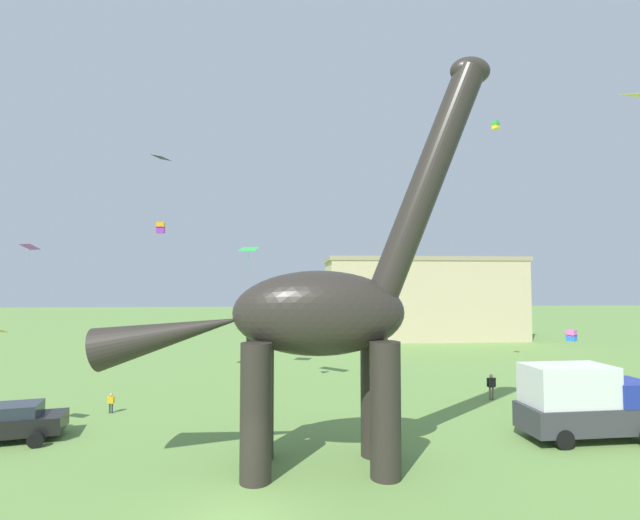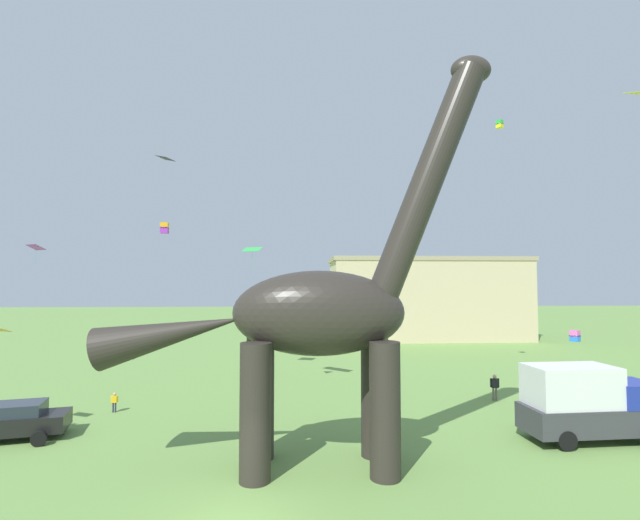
{
  "view_description": "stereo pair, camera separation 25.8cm",
  "coord_description": "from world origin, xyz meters",
  "px_view_note": "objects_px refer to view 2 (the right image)",
  "views": [
    {
      "loc": [
        1.43,
        -13.28,
        6.73
      ],
      "look_at": [
        2.59,
        3.95,
        7.62
      ],
      "focal_mm": 25.52,
      "sensor_mm": 36.0,
      "label": 1
    },
    {
      "loc": [
        1.69,
        -13.29,
        6.73
      ],
      "look_at": [
        2.59,
        3.95,
        7.62
      ],
      "focal_mm": 25.52,
      "sensor_mm": 36.0,
      "label": 2
    }
  ],
  "objects_px": {
    "person_vendor_side": "(114,400)",
    "kite_far_right": "(166,158)",
    "parked_box_truck": "(587,402)",
    "kite_apex": "(306,306)",
    "parked_sedan_left": "(14,421)",
    "kite_near_low": "(36,247)",
    "dinosaur_sculpture": "(317,313)",
    "kite_far_left": "(165,228)",
    "kite_high_left": "(252,249)",
    "kite_high_right": "(500,124)",
    "kite_mid_right": "(575,336)",
    "person_photographer": "(495,385)"
  },
  "relations": [
    {
      "from": "dinosaur_sculpture",
      "to": "parked_box_truck",
      "type": "distance_m",
      "value": 12.56
    },
    {
      "from": "dinosaur_sculpture",
      "to": "person_photographer",
      "type": "height_order",
      "value": "dinosaur_sculpture"
    },
    {
      "from": "kite_apex",
      "to": "kite_high_left",
      "type": "bearing_deg",
      "value": 151.53
    },
    {
      "from": "parked_box_truck",
      "to": "person_photographer",
      "type": "distance_m",
      "value": 6.94
    },
    {
      "from": "parked_box_truck",
      "to": "kite_near_low",
      "type": "distance_m",
      "value": 36.12
    },
    {
      "from": "person_vendor_side",
      "to": "kite_high_left",
      "type": "xyz_separation_m",
      "value": [
        6.22,
        9.21,
        8.65
      ]
    },
    {
      "from": "person_vendor_side",
      "to": "kite_mid_right",
      "type": "distance_m",
      "value": 23.18
    },
    {
      "from": "kite_far_left",
      "to": "kite_near_low",
      "type": "bearing_deg",
      "value": 164.73
    },
    {
      "from": "dinosaur_sculpture",
      "to": "kite_apex",
      "type": "height_order",
      "value": "dinosaur_sculpture"
    },
    {
      "from": "dinosaur_sculpture",
      "to": "kite_mid_right",
      "type": "height_order",
      "value": "dinosaur_sculpture"
    },
    {
      "from": "kite_near_low",
      "to": "kite_high_right",
      "type": "xyz_separation_m",
      "value": [
        33.31,
        -4.33,
        8.35
      ]
    },
    {
      "from": "parked_sedan_left",
      "to": "person_vendor_side",
      "type": "height_order",
      "value": "parked_sedan_left"
    },
    {
      "from": "person_vendor_side",
      "to": "kite_far_right",
      "type": "distance_m",
      "value": 21.23
    },
    {
      "from": "parked_box_truck",
      "to": "kite_high_left",
      "type": "distance_m",
      "value": 22.85
    },
    {
      "from": "parked_sedan_left",
      "to": "person_vendor_side",
      "type": "xyz_separation_m",
      "value": [
        2.68,
        4.02,
        -0.19
      ]
    },
    {
      "from": "dinosaur_sculpture",
      "to": "kite_high_left",
      "type": "xyz_separation_m",
      "value": [
        -4.05,
        16.91,
        3.63
      ]
    },
    {
      "from": "kite_far_right",
      "to": "kite_high_right",
      "type": "distance_m",
      "value": 26.11
    },
    {
      "from": "kite_far_left",
      "to": "kite_high_left",
      "type": "bearing_deg",
      "value": 19.45
    },
    {
      "from": "dinosaur_sculpture",
      "to": "kite_high_right",
      "type": "height_order",
      "value": "kite_high_right"
    },
    {
      "from": "kite_near_low",
      "to": "kite_high_left",
      "type": "height_order",
      "value": "kite_near_low"
    },
    {
      "from": "parked_box_truck",
      "to": "kite_apex",
      "type": "relative_size",
      "value": 2.25
    },
    {
      "from": "parked_sedan_left",
      "to": "kite_far_right",
      "type": "distance_m",
      "value": 23.82
    },
    {
      "from": "person_photographer",
      "to": "kite_apex",
      "type": "xyz_separation_m",
      "value": [
        -10.78,
        5.73,
        4.31
      ]
    },
    {
      "from": "kite_mid_right",
      "to": "kite_high_right",
      "type": "bearing_deg",
      "value": 84.11
    },
    {
      "from": "person_photographer",
      "to": "person_vendor_side",
      "type": "bearing_deg",
      "value": -63.07
    },
    {
      "from": "kite_high_left",
      "to": "kite_high_right",
      "type": "bearing_deg",
      "value": -11.84
    },
    {
      "from": "kite_near_low",
      "to": "kite_far_right",
      "type": "distance_m",
      "value": 11.88
    },
    {
      "from": "kite_apex",
      "to": "kite_high_left",
      "type": "relative_size",
      "value": 1.45
    },
    {
      "from": "person_photographer",
      "to": "kite_far_left",
      "type": "xyz_separation_m",
      "value": [
        -20.59,
        5.81,
        9.68
      ]
    },
    {
      "from": "kite_far_left",
      "to": "kite_apex",
      "type": "relative_size",
      "value": 0.29
    },
    {
      "from": "kite_far_left",
      "to": "kite_high_right",
      "type": "distance_m",
      "value": 24.31
    },
    {
      "from": "dinosaur_sculpture",
      "to": "kite_apex",
      "type": "xyz_separation_m",
      "value": [
        -0.1,
        14.77,
        -0.44
      ]
    },
    {
      "from": "person_vendor_side",
      "to": "kite_far_right",
      "type": "bearing_deg",
      "value": -148.2
    },
    {
      "from": "person_vendor_side",
      "to": "kite_mid_right",
      "type": "height_order",
      "value": "kite_mid_right"
    },
    {
      "from": "kite_apex",
      "to": "kite_high_left",
      "type": "xyz_separation_m",
      "value": [
        -3.96,
        2.15,
        4.07
      ]
    },
    {
      "from": "kite_high_left",
      "to": "kite_high_right",
      "type": "relative_size",
      "value": 3.23
    },
    {
      "from": "kite_far_right",
      "to": "parked_sedan_left",
      "type": "bearing_deg",
      "value": -94.25
    },
    {
      "from": "kite_apex",
      "to": "kite_mid_right",
      "type": "height_order",
      "value": "kite_apex"
    },
    {
      "from": "parked_sedan_left",
      "to": "person_photographer",
      "type": "distance_m",
      "value": 24.24
    },
    {
      "from": "parked_sedan_left",
      "to": "person_vendor_side",
      "type": "bearing_deg",
      "value": 42.59
    },
    {
      "from": "parked_box_truck",
      "to": "parked_sedan_left",
      "type": "bearing_deg",
      "value": 173.44
    },
    {
      "from": "kite_high_left",
      "to": "parked_sedan_left",
      "type": "bearing_deg",
      "value": -123.94
    },
    {
      "from": "parked_box_truck",
      "to": "kite_near_low",
      "type": "relative_size",
      "value": 3.54
    },
    {
      "from": "parked_box_truck",
      "to": "kite_high_right",
      "type": "xyz_separation_m",
      "value": [
        1.57,
        11.07,
        16.11
      ]
    },
    {
      "from": "kite_far_right",
      "to": "person_photographer",
      "type": "bearing_deg",
      "value": -28.11
    },
    {
      "from": "dinosaur_sculpture",
      "to": "kite_far_left",
      "type": "height_order",
      "value": "dinosaur_sculpture"
    },
    {
      "from": "parked_box_truck",
      "to": "kite_high_right",
      "type": "relative_size",
      "value": 10.54
    },
    {
      "from": "kite_near_low",
      "to": "kite_apex",
      "type": "bearing_deg",
      "value": -8.13
    },
    {
      "from": "kite_apex",
      "to": "person_vendor_side",
      "type": "bearing_deg",
      "value": -145.25
    },
    {
      "from": "parked_sedan_left",
      "to": "kite_high_left",
      "type": "distance_m",
      "value": 18.05
    }
  ]
}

